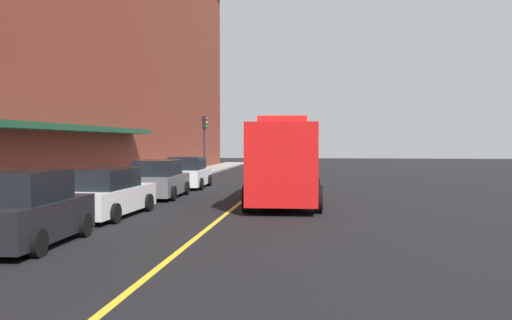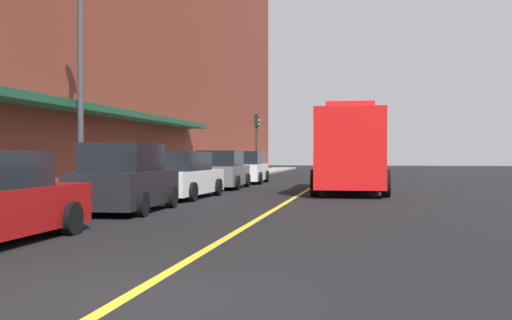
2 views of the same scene
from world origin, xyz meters
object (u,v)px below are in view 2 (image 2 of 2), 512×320
Objects in this scene: traffic_light_near at (257,132)px; parked_car_4 at (246,168)px; parked_car_2 at (179,176)px; parking_meter_0 at (35,174)px; parked_car_3 at (221,171)px; parked_car_1 at (125,180)px; parking_meter_1 at (220,163)px; street_lamp_left at (80,60)px; fire_truck at (351,152)px.

parked_car_4 is at bearing -82.76° from traffic_light_near.
parked_car_2 reaches higher than parking_meter_0.
parked_car_2 is 6.31m from parked_car_3.
traffic_light_near is (-1.44, 28.14, 2.30)m from parked_car_1.
parked_car_3 reaches higher than parked_car_4.
parking_meter_1 is (-1.40, 5.55, 0.25)m from parked_car_3.
parked_car_2 is at bearing -83.28° from parking_meter_1.
parked_car_4 is at bearing 82.08° from street_lamp_left.
parked_car_4 is at bearing -2.67° from parked_car_3.
parked_car_4 is (-0.00, 16.80, -0.05)m from parked_car_1.
parking_meter_0 is at bearing 140.75° from parked_car_1.
parked_car_2 is 11.94m from parking_meter_1.
fire_truck is at bearing -44.99° from parking_meter_1.
parked_car_3 is at bearing -1.21° from parked_car_1.
fire_truck is 6.27× the size of parking_meter_1.
street_lamp_left is (-0.60, 3.66, 3.34)m from parking_meter_0.
parked_car_4 is at bearing -11.12° from parking_meter_1.
parked_car_4 is 9.05m from fire_truck.
parked_car_2 is at bearing 178.48° from parked_car_3.
traffic_light_near reaches higher than parked_car_1.
fire_truck is 11.64m from street_lamp_left.
fire_truck is (5.84, -1.69, 0.84)m from parked_car_3.
parked_car_1 is at bearing -176.81° from parked_car_2.
parking_meter_1 is 11.24m from traffic_light_near.
parked_car_4 reaches higher than parking_meter_1.
parked_car_4 is (0.10, 11.56, 0.03)m from parked_car_2.
parked_car_2 is (-0.10, 5.24, -0.08)m from parked_car_1.
parking_meter_0 is at bearing -90.00° from parking_meter_1.
parking_meter_0 is 19.05m from parking_meter_1.
traffic_light_near is (-7.18, 18.28, 1.51)m from fire_truck.
parked_car_1 is 28.27m from traffic_light_near.
parking_meter_0 is at bearing 171.06° from parked_car_2.
parked_car_4 is 0.62× the size of street_lamp_left.
parking_meter_1 is (-1.50, 17.10, 0.21)m from parked_car_1.
parked_car_3 is 0.64× the size of street_lamp_left.
traffic_light_near is (0.06, 11.04, 2.10)m from parking_meter_1.
parked_car_1 is 17.16m from parking_meter_1.
parking_meter_1 is 0.31× the size of traffic_light_near.
parked_car_4 is 15.66m from street_lamp_left.
street_lamp_left reaches higher than traffic_light_near.
parking_meter_1 is (-7.24, 7.24, -0.59)m from fire_truck.
street_lamp_left is at bearing -44.95° from fire_truck.
parked_car_1 is at bearing 178.44° from parked_car_4.
street_lamp_left is (-7.84, -8.15, 2.75)m from fire_truck.
parking_meter_0 and parking_meter_1 have the same top height.
parked_car_3 is 3.33× the size of parking_meter_0.
parking_meter_0 is 1.00× the size of parking_meter_1.
parked_car_3 is 5.25m from parked_car_4.
parked_car_1 is at bearing -84.98° from parking_meter_1.
fire_truck is (5.74, -6.94, 0.84)m from parked_car_4.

